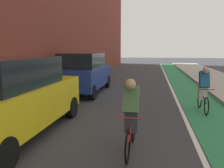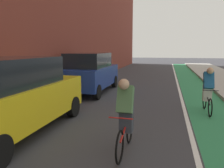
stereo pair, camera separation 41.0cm
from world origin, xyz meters
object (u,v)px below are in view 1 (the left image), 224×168
object	(u,v)px
parked_suv_blue	(84,72)
cyclist_trailing	(204,88)
parked_suv_yellow_cab	(14,97)
cyclist_mid	(131,115)

from	to	relation	value
parked_suv_blue	cyclist_trailing	world-z (taller)	parked_suv_blue
parked_suv_yellow_cab	parked_suv_blue	distance (m)	6.04
cyclist_mid	cyclist_trailing	bearing A→B (deg)	59.58
parked_suv_blue	cyclist_trailing	bearing A→B (deg)	-27.56
parked_suv_yellow_cab	cyclist_mid	size ratio (longest dim) A/B	2.69
cyclist_trailing	cyclist_mid	bearing A→B (deg)	-120.42
parked_suv_yellow_cab	parked_suv_blue	world-z (taller)	same
parked_suv_yellow_cab	cyclist_mid	distance (m)	3.01
parked_suv_yellow_cab	parked_suv_blue	size ratio (longest dim) A/B	1.03
parked_suv_blue	cyclist_trailing	distance (m)	5.84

